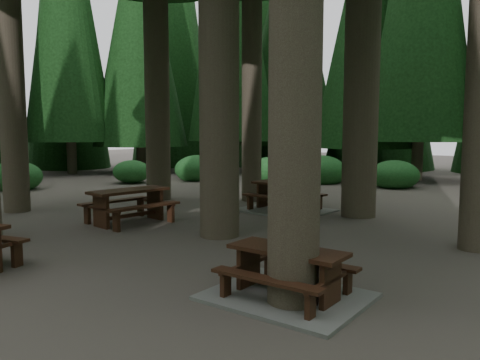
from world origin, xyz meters
The scene contains 5 objects.
ground centered at (0.00, 0.00, 0.00)m, with size 80.00×80.00×0.00m, color #514741.
picnic_table_a centered at (3.82, -2.33, 0.22)m, with size 2.08×1.75×0.68m.
picnic_table_b centered at (-1.88, 0.09, 0.55)m, with size 1.82×2.13×0.83m.
picnic_table_c centered at (0.41, 3.77, 0.28)m, with size 2.60×2.24×0.81m.
shrub_ring centered at (0.70, 0.75, 0.40)m, with size 23.86×24.64×1.49m.
Camera 1 is at (6.73, -7.69, 2.22)m, focal length 35.00 mm.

